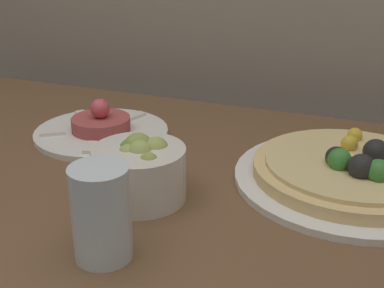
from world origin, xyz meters
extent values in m
cube|color=brown|center=(0.00, 0.32, 0.71)|extent=(1.29, 0.64, 0.03)
cylinder|color=brown|center=(-0.58, 0.58, 0.35)|extent=(0.06, 0.06, 0.69)
cylinder|color=white|center=(0.25, 0.38, 0.73)|extent=(0.33, 0.33, 0.01)
cylinder|color=#E5C17F|center=(0.25, 0.38, 0.74)|extent=(0.28, 0.28, 0.02)
cylinder|color=#E0C684|center=(0.25, 0.38, 0.76)|extent=(0.24, 0.24, 0.01)
sphere|color=gold|center=(0.24, 0.46, 0.77)|extent=(0.02, 0.02, 0.02)
sphere|color=#387F33|center=(0.28, 0.34, 0.77)|extent=(0.03, 0.03, 0.03)
sphere|color=black|center=(0.27, 0.40, 0.77)|extent=(0.04, 0.04, 0.04)
sphere|color=gold|center=(0.23, 0.42, 0.77)|extent=(0.02, 0.02, 0.02)
sphere|color=black|center=(0.22, 0.36, 0.77)|extent=(0.03, 0.03, 0.03)
sphere|color=#387F33|center=(0.23, 0.35, 0.77)|extent=(0.03, 0.03, 0.03)
sphere|color=black|center=(0.26, 0.34, 0.77)|extent=(0.04, 0.04, 0.04)
cylinder|color=white|center=(-0.17, 0.41, 0.73)|extent=(0.23, 0.23, 0.01)
cylinder|color=#A84747|center=(-0.17, 0.41, 0.75)|extent=(0.10, 0.10, 0.02)
sphere|color=#DB4C5B|center=(-0.17, 0.41, 0.77)|extent=(0.03, 0.03, 0.03)
cube|color=white|center=(-0.09, 0.41, 0.74)|extent=(0.04, 0.02, 0.01)
cube|color=white|center=(-0.15, 0.48, 0.74)|extent=(0.03, 0.04, 0.01)
cube|color=white|center=(-0.24, 0.45, 0.74)|extent=(0.04, 0.04, 0.01)
cube|color=white|center=(-0.24, 0.36, 0.74)|extent=(0.04, 0.04, 0.01)
cube|color=white|center=(-0.15, 0.33, 0.74)|extent=(0.03, 0.04, 0.01)
cylinder|color=silver|center=(-0.01, 0.23, 0.76)|extent=(0.12, 0.12, 0.07)
sphere|color=#8EA34C|center=(0.01, 0.21, 0.79)|extent=(0.03, 0.03, 0.03)
sphere|color=#668E42|center=(-0.03, 0.24, 0.79)|extent=(0.03, 0.03, 0.03)
sphere|color=#A3B25B|center=(0.01, 0.25, 0.79)|extent=(0.03, 0.03, 0.03)
sphere|color=#A3B25B|center=(-0.02, 0.23, 0.79)|extent=(0.03, 0.03, 0.03)
sphere|color=#A3B25B|center=(-0.01, 0.23, 0.79)|extent=(0.03, 0.03, 0.03)
sphere|color=#8EA34C|center=(-0.02, 0.24, 0.79)|extent=(0.04, 0.04, 0.04)
cylinder|color=silver|center=(0.01, 0.10, 0.78)|extent=(0.06, 0.06, 0.11)
camera|label=1|loc=(0.28, -0.33, 1.07)|focal=50.00mm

